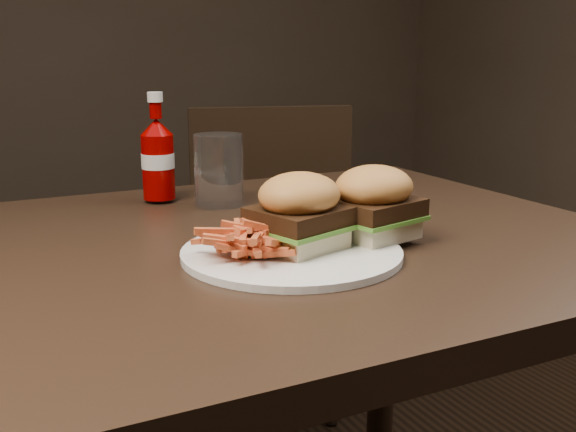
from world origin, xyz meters
name	(u,v)px	position (x,y,z in m)	size (l,w,h in m)	color
dining_table	(199,259)	(0.00, 0.00, 0.73)	(1.20, 0.80, 0.04)	black
chair_far	(260,261)	(0.45, 0.82, 0.43)	(0.41, 0.41, 0.04)	black
plate	(292,253)	(0.09, -0.10, 0.76)	(0.28, 0.28, 0.01)	white
sandwich_half_a	(299,239)	(0.10, -0.10, 0.77)	(0.10, 0.09, 0.02)	beige
sandwich_half_b	(373,228)	(0.21, -0.10, 0.77)	(0.10, 0.09, 0.02)	beige
fries_pile	(250,236)	(0.03, -0.10, 0.78)	(0.10, 0.10, 0.04)	#B5461F
ketchup_bottle	(158,167)	(0.03, 0.28, 0.81)	(0.05, 0.05, 0.11)	#7D0000
tumbler	(219,172)	(0.11, 0.21, 0.81)	(0.08, 0.08, 0.13)	white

